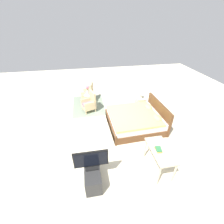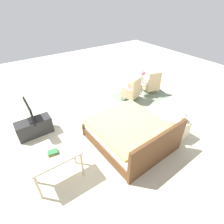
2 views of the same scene
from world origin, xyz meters
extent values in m
plane|color=beige|center=(0.00, 0.00, 0.00)|extent=(16.00, 16.00, 0.00)
cube|color=gray|center=(-1.81, -0.74, 0.00)|extent=(2.10, 1.50, 0.01)
cube|color=brown|center=(0.20, 1.00, 0.14)|extent=(1.85, 2.08, 0.28)
cube|color=white|center=(0.20, 1.00, 0.40)|extent=(1.78, 2.00, 0.24)
cube|color=#EAD66B|center=(0.21, 0.92, 0.55)|extent=(1.82, 1.84, 0.06)
cube|color=brown|center=(0.16, 1.96, 0.48)|extent=(1.81, 0.15, 0.96)
cube|color=brown|center=(0.24, 0.02, 0.20)|extent=(1.81, 0.13, 0.40)
ellipsoid|color=#DBC670|center=(-0.22, 1.68, 0.59)|extent=(0.45, 0.30, 0.14)
ellipsoid|color=#DBC670|center=(0.57, 1.72, 0.59)|extent=(0.45, 0.30, 0.14)
cylinder|color=#CCB284|center=(-2.62, -0.90, 0.09)|extent=(0.04, 0.04, 0.16)
cylinder|color=#CCB284|center=(-2.18, -1.02, 0.09)|extent=(0.04, 0.04, 0.16)
cylinder|color=#CCB284|center=(-2.50, -0.45, 0.09)|extent=(0.04, 0.04, 0.16)
cylinder|color=#CCB284|center=(-2.06, -0.57, 0.09)|extent=(0.04, 0.04, 0.16)
cube|color=#CCB284|center=(-2.34, -0.74, 0.23)|extent=(0.66, 0.66, 0.12)
cube|color=gray|center=(-2.34, -0.74, 0.34)|extent=(0.61, 0.61, 0.10)
cube|color=#CCB284|center=(-2.28, -0.51, 0.61)|extent=(0.54, 0.22, 0.64)
cube|color=#CCB284|center=(-2.57, -0.67, 0.42)|extent=(0.20, 0.51, 0.26)
cube|color=#CCB284|center=(-2.11, -0.80, 0.42)|extent=(0.20, 0.51, 0.26)
cylinder|color=#CCB284|center=(-1.42, -1.03, 0.09)|extent=(0.04, 0.04, 0.16)
cylinder|color=#CCB284|center=(-0.98, -0.88, 0.09)|extent=(0.04, 0.04, 0.16)
cylinder|color=#CCB284|center=(-1.57, -0.59, 0.09)|extent=(0.04, 0.04, 0.16)
cylinder|color=#CCB284|center=(-1.13, -0.44, 0.09)|extent=(0.04, 0.04, 0.16)
cube|color=#CCB284|center=(-1.28, -0.74, 0.23)|extent=(0.69, 0.69, 0.12)
cube|color=gray|center=(-1.28, -0.74, 0.34)|extent=(0.63, 0.63, 0.10)
cube|color=#CCB284|center=(-1.35, -0.52, 0.61)|extent=(0.54, 0.25, 0.64)
cube|color=#CCB284|center=(-1.50, -0.81, 0.42)|extent=(0.23, 0.51, 0.26)
cube|color=#CCB284|center=(-1.05, -0.66, 0.42)|extent=(0.23, 0.51, 0.26)
cylinder|color=beige|center=(-1.81, -0.72, 0.01)|extent=(0.28, 0.28, 0.03)
cylinder|color=beige|center=(-1.81, -0.72, 0.28)|extent=(0.06, 0.06, 0.52)
cylinder|color=beige|center=(-1.81, -0.72, 0.55)|extent=(0.40, 0.40, 0.02)
cylinder|color=silver|center=(-1.81, -0.72, 0.68)|extent=(0.11, 0.11, 0.22)
cylinder|color=#477538|center=(-1.81, -0.72, 0.84)|extent=(0.02, 0.02, 0.10)
sphere|color=#DB7084|center=(-1.81, -0.72, 0.96)|extent=(0.17, 0.17, 0.17)
cube|color=beige|center=(-1.06, 1.66, 0.29)|extent=(0.44, 0.40, 0.57)
cube|color=#B3AB8E|center=(-1.06, 1.45, 0.40)|extent=(0.37, 0.01, 0.09)
cylinder|color=silver|center=(-1.06, 1.66, 0.58)|extent=(0.13, 0.13, 0.02)
ellipsoid|color=silver|center=(-1.06, 1.66, 0.67)|extent=(0.11, 0.11, 0.16)
cone|color=silver|center=(-1.06, 1.66, 0.83)|extent=(0.22, 0.22, 0.15)
cube|color=#2D2D2D|center=(2.24, -0.80, 0.25)|extent=(0.96, 0.40, 0.49)
cube|color=black|center=(2.24, -0.80, 0.51)|extent=(0.20, 0.32, 0.03)
cylinder|color=black|center=(2.24, -0.80, 0.55)|extent=(0.04, 0.04, 0.05)
cube|color=black|center=(2.24, -0.80, 0.82)|extent=(0.05, 0.85, 0.49)
cube|color=black|center=(2.27, -0.80, 0.82)|extent=(0.01, 0.79, 0.44)
cylinder|color=beige|center=(1.75, 0.83, 0.36)|extent=(0.05, 0.05, 0.72)
cylinder|color=beige|center=(2.69, 0.83, 0.36)|extent=(0.05, 0.05, 0.72)
cylinder|color=beige|center=(1.75, 1.25, 0.36)|extent=(0.05, 0.05, 0.72)
cylinder|color=beige|center=(2.69, 1.25, 0.36)|extent=(0.05, 0.05, 0.72)
cube|color=beige|center=(2.22, 1.04, 0.74)|extent=(1.04, 0.52, 0.04)
cube|color=#B79333|center=(2.22, 0.97, 0.78)|extent=(0.21, 0.13, 0.03)
cube|color=#337A47|center=(2.22, 0.97, 0.81)|extent=(0.22, 0.17, 0.03)
camera|label=1|loc=(4.72, -0.73, 3.75)|focal=24.00mm
camera|label=2|loc=(2.62, 3.63, 3.48)|focal=28.00mm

